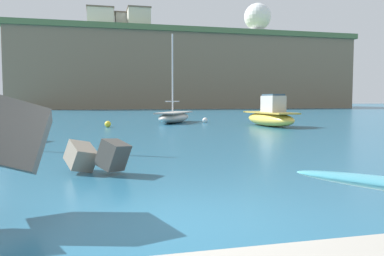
{
  "coord_description": "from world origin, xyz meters",
  "views": [
    {
      "loc": [
        -1.0,
        -5.72,
        1.85
      ],
      "look_at": [
        0.53,
        0.5,
        1.4
      ],
      "focal_mm": 36.33,
      "sensor_mm": 36.0,
      "label": 1
    }
  ],
  "objects_px": {
    "mooring_buoy_inner": "(108,124)",
    "station_building_east": "(100,21)",
    "boat_mid_centre": "(270,116)",
    "mooring_buoy_middle": "(205,120)",
    "boat_near_right": "(174,117)",
    "station_building_west": "(102,23)",
    "station_building_central": "(138,20)",
    "station_building_annex": "(132,24)",
    "radar_dome": "(257,21)"
  },
  "relations": [
    {
      "from": "mooring_buoy_inner",
      "to": "station_building_central",
      "type": "height_order",
      "value": "station_building_central"
    },
    {
      "from": "boat_near_right",
      "to": "station_building_east",
      "type": "xyz_separation_m",
      "value": [
        -5.09,
        64.55,
        20.29
      ]
    },
    {
      "from": "station_building_east",
      "to": "station_building_annex",
      "type": "relative_size",
      "value": 0.92
    },
    {
      "from": "mooring_buoy_middle",
      "to": "boat_mid_centre",
      "type": "bearing_deg",
      "value": -58.09
    },
    {
      "from": "mooring_buoy_inner",
      "to": "mooring_buoy_middle",
      "type": "distance_m",
      "value": 8.83
    },
    {
      "from": "boat_near_right",
      "to": "station_building_central",
      "type": "bearing_deg",
      "value": 86.63
    },
    {
      "from": "mooring_buoy_inner",
      "to": "station_building_east",
      "type": "distance_m",
      "value": 71.88
    },
    {
      "from": "station_building_annex",
      "to": "mooring_buoy_middle",
      "type": "bearing_deg",
      "value": -89.86
    },
    {
      "from": "mooring_buoy_inner",
      "to": "station_building_west",
      "type": "height_order",
      "value": "station_building_west"
    },
    {
      "from": "mooring_buoy_middle",
      "to": "station_building_annex",
      "type": "distance_m",
      "value": 68.62
    },
    {
      "from": "boat_near_right",
      "to": "station_building_east",
      "type": "distance_m",
      "value": 67.85
    },
    {
      "from": "boat_near_right",
      "to": "radar_dome",
      "type": "xyz_separation_m",
      "value": [
        37.17,
        69.47,
        23.31
      ]
    },
    {
      "from": "boat_mid_centre",
      "to": "station_building_annex",
      "type": "distance_m",
      "value": 73.74
    },
    {
      "from": "station_building_east",
      "to": "station_building_annex",
      "type": "bearing_deg",
      "value": 2.63
    },
    {
      "from": "mooring_buoy_inner",
      "to": "station_building_west",
      "type": "bearing_deg",
      "value": 89.35
    },
    {
      "from": "boat_near_right",
      "to": "station_building_central",
      "type": "xyz_separation_m",
      "value": [
        3.62,
        61.58,
        20.2
      ]
    },
    {
      "from": "boat_mid_centre",
      "to": "radar_dome",
      "type": "bearing_deg",
      "value": 67.47
    },
    {
      "from": "radar_dome",
      "to": "station_building_annex",
      "type": "distance_m",
      "value": 35.31
    },
    {
      "from": "station_building_central",
      "to": "station_building_east",
      "type": "relative_size",
      "value": 0.89
    },
    {
      "from": "station_building_central",
      "to": "station_building_annex",
      "type": "xyz_separation_m",
      "value": [
        -1.3,
        3.31,
        -0.21
      ]
    },
    {
      "from": "mooring_buoy_inner",
      "to": "mooring_buoy_middle",
      "type": "xyz_separation_m",
      "value": [
        8.03,
        3.66,
        0.0
      ]
    },
    {
      "from": "station_building_central",
      "to": "station_building_annex",
      "type": "bearing_deg",
      "value": 111.5
    },
    {
      "from": "mooring_buoy_inner",
      "to": "station_building_east",
      "type": "height_order",
      "value": "station_building_east"
    },
    {
      "from": "boat_near_right",
      "to": "radar_dome",
      "type": "relative_size",
      "value": 0.69
    },
    {
      "from": "station_building_annex",
      "to": "boat_near_right",
      "type": "bearing_deg",
      "value": -92.04
    },
    {
      "from": "station_building_east",
      "to": "station_building_west",
      "type": "bearing_deg",
      "value": 52.83
    },
    {
      "from": "mooring_buoy_inner",
      "to": "boat_near_right",
      "type": "bearing_deg",
      "value": 37.87
    },
    {
      "from": "boat_mid_centre",
      "to": "station_building_central",
      "type": "bearing_deg",
      "value": 91.88
    },
    {
      "from": "station_building_annex",
      "to": "station_building_west",
      "type": "bearing_deg",
      "value": 179.38
    },
    {
      "from": "radar_dome",
      "to": "station_building_west",
      "type": "xyz_separation_m",
      "value": [
        -41.95,
        -4.5,
        -3.47
      ]
    },
    {
      "from": "radar_dome",
      "to": "station_building_east",
      "type": "relative_size",
      "value": 1.39
    },
    {
      "from": "mooring_buoy_middle",
      "to": "station_building_annex",
      "type": "xyz_separation_m",
      "value": [
        -0.16,
        65.55,
        20.29
      ]
    },
    {
      "from": "radar_dome",
      "to": "station_building_west",
      "type": "height_order",
      "value": "radar_dome"
    },
    {
      "from": "mooring_buoy_middle",
      "to": "station_building_central",
      "type": "relative_size",
      "value": 0.07
    },
    {
      "from": "mooring_buoy_inner",
      "to": "station_building_annex",
      "type": "bearing_deg",
      "value": 83.51
    },
    {
      "from": "mooring_buoy_middle",
      "to": "station_building_east",
      "type": "relative_size",
      "value": 0.06
    },
    {
      "from": "mooring_buoy_inner",
      "to": "station_building_east",
      "type": "relative_size",
      "value": 0.06
    },
    {
      "from": "mooring_buoy_middle",
      "to": "station_building_east",
      "type": "bearing_deg",
      "value": 96.62
    },
    {
      "from": "boat_mid_centre",
      "to": "station_building_annex",
      "type": "bearing_deg",
      "value": 92.84
    },
    {
      "from": "station_building_central",
      "to": "station_building_east",
      "type": "distance_m",
      "value": 9.21
    },
    {
      "from": "boat_near_right",
      "to": "station_building_east",
      "type": "height_order",
      "value": "station_building_east"
    },
    {
      "from": "station_building_central",
      "to": "station_building_annex",
      "type": "height_order",
      "value": "station_building_central"
    },
    {
      "from": "boat_near_right",
      "to": "mooring_buoy_inner",
      "type": "height_order",
      "value": "boat_near_right"
    },
    {
      "from": "station_building_west",
      "to": "station_building_annex",
      "type": "relative_size",
      "value": 0.84
    },
    {
      "from": "boat_mid_centre",
      "to": "station_building_west",
      "type": "height_order",
      "value": "station_building_west"
    },
    {
      "from": "boat_mid_centre",
      "to": "station_building_east",
      "type": "xyz_separation_m",
      "value": [
        -10.93,
        70.62,
        20.06
      ]
    },
    {
      "from": "radar_dome",
      "to": "station_building_central",
      "type": "height_order",
      "value": "radar_dome"
    },
    {
      "from": "boat_mid_centre",
      "to": "station_building_west",
      "type": "relative_size",
      "value": 0.89
    },
    {
      "from": "mooring_buoy_inner",
      "to": "radar_dome",
      "type": "height_order",
      "value": "radar_dome"
    },
    {
      "from": "boat_near_right",
      "to": "boat_mid_centre",
      "type": "distance_m",
      "value": 8.43
    }
  ]
}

